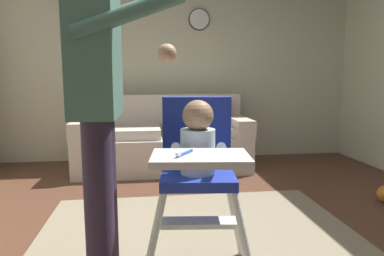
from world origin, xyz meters
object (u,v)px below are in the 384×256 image
(high_chair, at_px, (198,157))
(adult_standing, at_px, (99,105))
(couch, at_px, (163,140))
(wall_clock, at_px, (199,19))

(high_chair, height_order, adult_standing, adult_standing)
(couch, relative_size, adult_standing, 1.20)
(high_chair, xyz_separation_m, wall_clock, (0.44, 2.85, 1.13))
(high_chair, xyz_separation_m, adult_standing, (-0.47, 0.02, 0.26))
(couch, bearing_deg, high_chair, 1.29)
(high_chair, relative_size, adult_standing, 0.59)
(high_chair, distance_m, wall_clock, 3.09)
(couch, height_order, high_chair, high_chair)
(couch, relative_size, high_chair, 2.04)
(couch, distance_m, adult_standing, 2.47)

